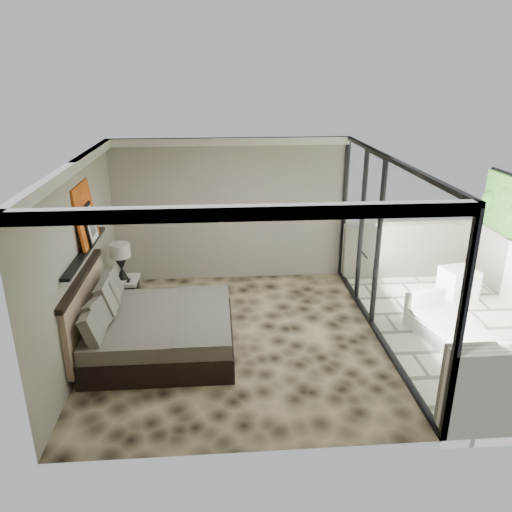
{
  "coord_description": "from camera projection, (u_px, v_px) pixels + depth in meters",
  "views": [
    {
      "loc": [
        -0.24,
        -6.9,
        3.97
      ],
      "look_at": [
        0.34,
        0.4,
        1.23
      ],
      "focal_mm": 35.0,
      "sensor_mm": 36.0,
      "label": 1
    }
  ],
  "objects": [
    {
      "name": "bed",
      "position": [
        154.0,
        329.0,
        7.42
      ],
      "size": [
        2.16,
        2.09,
        1.2
      ],
      "color": "black",
      "rests_on": "floor"
    },
    {
      "name": "ottoman",
      "position": [
        458.0,
        283.0,
        9.2
      ],
      "size": [
        0.65,
        0.65,
        0.55
      ],
      "primitive_type": "cube",
      "rotation": [
        0.0,
        0.0,
        0.19
      ],
      "color": "white",
      "rests_on": "terrace_slab"
    },
    {
      "name": "terrace_slab",
      "position": [
        466.0,
        333.0,
        8.15
      ],
      "size": [
        3.0,
        5.0,
        0.12
      ],
      "primitive_type": "cube",
      "color": "beige",
      "rests_on": "ground"
    },
    {
      "name": "framed_print",
      "position": [
        90.0,
        224.0,
        7.4
      ],
      "size": [
        0.11,
        0.5,
        0.6
      ],
      "primitive_type": "cube",
      "rotation": [
        0.0,
        -0.14,
        0.0
      ],
      "color": "black",
      "rests_on": "picture_ledge"
    },
    {
      "name": "back_wall",
      "position": [
        230.0,
        211.0,
        9.69
      ],
      "size": [
        4.5,
        0.02,
        2.8
      ],
      "primitive_type": "cube",
      "color": "gray",
      "rests_on": "floor"
    },
    {
      "name": "floor",
      "position": [
        237.0,
        339.0,
        7.85
      ],
      "size": [
        5.0,
        5.0,
        0.0
      ],
      "primitive_type": "plane",
      "color": "black",
      "rests_on": "ground"
    },
    {
      "name": "table_lamp",
      "position": [
        121.0,
        257.0,
        8.64
      ],
      "size": [
        0.35,
        0.35,
        0.65
      ],
      "color": "black",
      "rests_on": "nightstand"
    },
    {
      "name": "left_wall",
      "position": [
        81.0,
        260.0,
        7.19
      ],
      "size": [
        0.02,
        5.0,
        2.8
      ],
      "primitive_type": "cube",
      "color": "gray",
      "rests_on": "floor"
    },
    {
      "name": "nightstand",
      "position": [
        124.0,
        292.0,
        8.86
      ],
      "size": [
        0.57,
        0.57,
        0.53
      ],
      "primitive_type": "cube",
      "rotation": [
        0.0,
        0.0,
        -0.06
      ],
      "color": "black",
      "rests_on": "floor"
    },
    {
      "name": "glass_wall",
      "position": [
        384.0,
        251.0,
        7.53
      ],
      "size": [
        0.08,
        5.0,
        2.8
      ],
      "primitive_type": "cube",
      "color": "white",
      "rests_on": "floor"
    },
    {
      "name": "ceiling",
      "position": [
        234.0,
        161.0,
        6.87
      ],
      "size": [
        4.5,
        5.0,
        0.02
      ],
      "primitive_type": "cube",
      "color": "silver",
      "rests_on": "back_wall"
    },
    {
      "name": "picture_ledge",
      "position": [
        86.0,
        251.0,
        7.26
      ],
      "size": [
        0.12,
        2.2,
        0.05
      ],
      "primitive_type": "cube",
      "color": "black",
      "rests_on": "left_wall"
    },
    {
      "name": "abstract_canvas",
      "position": [
        85.0,
        214.0,
        7.35
      ],
      "size": [
        0.13,
        0.9,
        0.9
      ],
      "primitive_type": "cube",
      "rotation": [
        0.0,
        -0.1,
        0.0
      ],
      "color": "#AA530E",
      "rests_on": "picture_ledge"
    },
    {
      "name": "lounger",
      "position": [
        449.0,
        330.0,
        7.76
      ],
      "size": [
        1.07,
        1.59,
        0.57
      ],
      "rotation": [
        0.0,
        0.0,
        0.26
      ],
      "color": "silver",
      "rests_on": "terrace_slab"
    }
  ]
}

